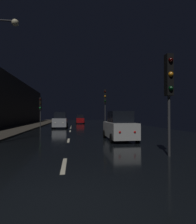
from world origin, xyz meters
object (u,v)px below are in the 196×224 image
object	(u,v)px
traffic_light_far_left	(40,106)
car_distant_taillights	(80,119)
car_approaching_headlights	(60,121)
traffic_light_far_right	(105,100)
traffic_light_near_right	(169,82)
car_parked_right_near	(120,127)

from	to	relation	value
traffic_light_far_left	car_distant_taillights	xyz separation A→B (m)	(6.41, 12.07, -2.36)
car_distant_taillights	car_approaching_headlights	bearing A→B (deg)	166.21
traffic_light_far_right	car_approaching_headlights	size ratio (longest dim) A/B	1.18
traffic_light_near_right	car_approaching_headlights	distance (m)	20.84
car_parked_right_near	traffic_light_far_left	bearing A→B (deg)	28.01
traffic_light_near_right	car_parked_right_near	world-z (taller)	traffic_light_near_right
traffic_light_far_left	car_approaching_headlights	size ratio (longest dim) A/B	1.00
traffic_light_far_right	car_distant_taillights	bearing A→B (deg)	-159.29
traffic_light_far_right	traffic_light_near_right	xyz separation A→B (m)	(0.10, -16.78, -0.52)
traffic_light_far_right	traffic_light_near_right	bearing A→B (deg)	11.78
traffic_light_far_left	car_parked_right_near	size ratio (longest dim) A/B	1.06
car_parked_right_near	car_distant_taillights	bearing A→B (deg)	3.97
traffic_light_far_right	car_parked_right_near	world-z (taller)	traffic_light_far_right
traffic_light_near_right	car_approaching_headlights	world-z (taller)	traffic_light_near_right
traffic_light_far_left	car_distant_taillights	distance (m)	13.87
traffic_light_far_left	car_parked_right_near	world-z (taller)	traffic_light_far_left
car_parked_right_near	car_distant_taillights	world-z (taller)	car_parked_right_near
traffic_light_near_right	car_parked_right_near	xyz separation A→B (m)	(-0.90, 5.68, -2.38)
car_parked_right_near	car_approaching_headlights	bearing A→B (deg)	20.56
traffic_light_far_left	traffic_light_near_right	bearing A→B (deg)	26.24
traffic_light_near_right	car_distant_taillights	bearing A→B (deg)	-174.69
traffic_light_far_left	car_approaching_headlights	bearing A→B (deg)	65.24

